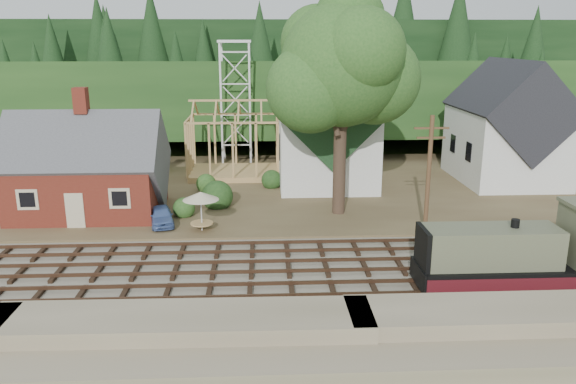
{
  "coord_description": "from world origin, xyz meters",
  "views": [
    {
      "loc": [
        -3.59,
        -28.8,
        12.54
      ],
      "look_at": [
        -1.87,
        6.0,
        3.0
      ],
      "focal_mm": 35.0,
      "sensor_mm": 36.0,
      "label": 1
    }
  ],
  "objects_px": {
    "patio_set": "(201,198)",
    "car_red": "(542,172)",
    "locomotive": "(538,255)",
    "car_blue": "(161,216)"
  },
  "relations": [
    {
      "from": "car_blue",
      "to": "locomotive",
      "type": "bearing_deg",
      "value": -41.3
    },
    {
      "from": "locomotive",
      "to": "car_blue",
      "type": "height_order",
      "value": "locomotive"
    },
    {
      "from": "car_blue",
      "to": "car_red",
      "type": "distance_m",
      "value": 34.43
    },
    {
      "from": "locomotive",
      "to": "patio_set",
      "type": "xyz_separation_m",
      "value": [
        -17.88,
        9.6,
        0.52
      ]
    },
    {
      "from": "car_red",
      "to": "patio_set",
      "type": "xyz_separation_m",
      "value": [
        -29.52,
        -13.02,
        1.7
      ]
    },
    {
      "from": "car_blue",
      "to": "car_red",
      "type": "relative_size",
      "value": 0.96
    },
    {
      "from": "car_blue",
      "to": "car_red",
      "type": "height_order",
      "value": "car_blue"
    },
    {
      "from": "patio_set",
      "to": "car_red",
      "type": "bearing_deg",
      "value": 23.8
    },
    {
      "from": "locomotive",
      "to": "car_red",
      "type": "xyz_separation_m",
      "value": [
        11.64,
        22.62,
        -1.18
      ]
    },
    {
      "from": "car_blue",
      "to": "patio_set",
      "type": "xyz_separation_m",
      "value": [
        2.85,
        -1.3,
        1.61
      ]
    }
  ]
}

